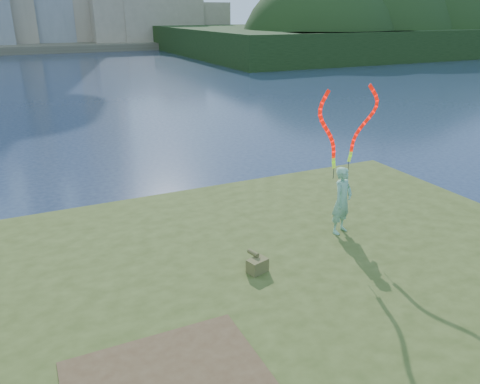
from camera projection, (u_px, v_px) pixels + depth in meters
ground at (222, 298)px, 11.20m from camera, size 320.00×320.00×0.00m
grassy_knoll at (268, 343)px, 9.14m from camera, size 20.00×18.00×0.80m
far_shore at (31, 43)px, 91.13m from camera, size 320.00×40.00×1.20m
wooded_hill at (393, 48)px, 85.40m from camera, size 78.00×50.00×63.00m
woman_with_ribbons at (343, 183)px, 12.25m from camera, size 1.98×0.87×4.20m
canvas_bag at (257, 265)px, 10.72m from camera, size 0.52×0.59×0.43m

